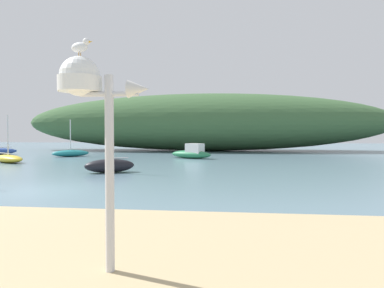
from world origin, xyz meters
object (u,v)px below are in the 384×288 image
Objects in this scene: seagull_on_radar at (81,46)px; sailboat_mid_channel at (110,165)px; mast_structure at (88,92)px; sailboat_far_right at (71,153)px; motorboat_west_reach at (192,153)px; sailboat_east_reach at (8,158)px.

sailboat_mid_channel is (-4.26, 12.83, -2.85)m from seagull_on_radar.
sailboat_far_right is at bearing 116.36° from mast_structure.
seagull_on_radar is at bearing -63.82° from sailboat_far_right.
mast_structure is at bearing 1.95° from seagull_on_radar.
sailboat_mid_channel is (-3.10, -10.39, -0.07)m from motorboat_west_reach.
seagull_on_radar is (-0.09, -0.00, 0.62)m from mast_structure.
motorboat_west_reach is 10.85m from sailboat_mid_channel.
sailboat_mid_channel reaches higher than motorboat_west_reach.
mast_structure is 0.85× the size of sailboat_mid_channel.
motorboat_west_reach is 1.13× the size of sailboat_mid_channel.
motorboat_west_reach is at bearing 73.39° from sailboat_mid_channel.
sailboat_mid_channel is (-4.35, 12.82, -2.23)m from mast_structure.
sailboat_mid_channel is at bearing -56.11° from sailboat_far_right.
sailboat_east_reach is (-9.14, 5.08, -0.09)m from sailboat_mid_channel.
seagull_on_radar is 27.10m from sailboat_far_right.
sailboat_far_right is 13.67m from sailboat_mid_channel.
seagull_on_radar is at bearing -53.20° from sailboat_east_reach.
mast_structure reaches higher than motorboat_west_reach.
motorboat_west_reach is (-1.25, 23.22, -2.16)m from mast_structure.
sailboat_mid_channel is at bearing 108.75° from mast_structure.
motorboat_west_reach is 13.34m from sailboat_east_reach.
sailboat_far_right is at bearing 123.89° from sailboat_mid_channel.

